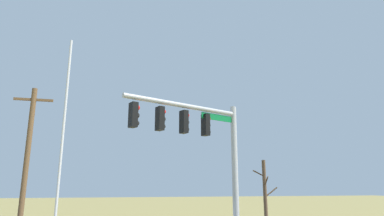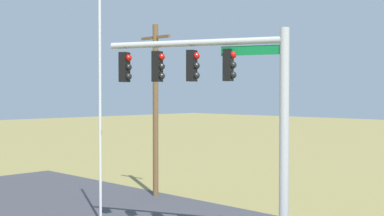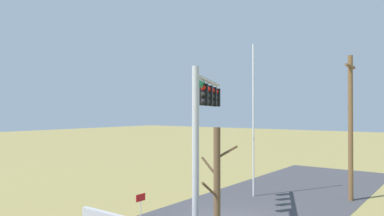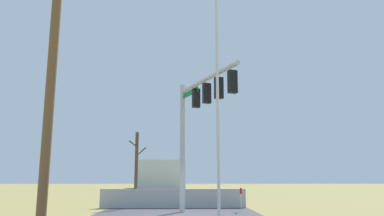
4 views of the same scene
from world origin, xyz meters
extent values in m
cylinder|color=#B2B5BA|center=(2.43, -0.22, 3.34)|extent=(0.28, 0.28, 6.68)
cylinder|color=#B2B5BA|center=(-0.16, -1.35, 6.33)|extent=(5.26, 2.44, 0.20)
cube|color=#0F7238|center=(1.50, -0.62, 6.05)|extent=(1.66, 0.75, 0.28)
cube|color=black|center=(0.88, -0.90, 5.63)|extent=(0.36, 0.43, 0.96)
sphere|color=red|center=(1.02, -0.84, 5.93)|extent=(0.22, 0.22, 0.22)
sphere|color=black|center=(1.02, -0.84, 5.63)|extent=(0.22, 0.22, 0.22)
sphere|color=black|center=(1.02, -0.84, 5.33)|extent=(0.22, 0.22, 0.22)
cube|color=black|center=(-0.19, -1.36, 5.63)|extent=(0.36, 0.43, 0.96)
sphere|color=red|center=(-0.05, -1.30, 5.93)|extent=(0.22, 0.22, 0.22)
sphere|color=black|center=(-0.05, -1.30, 5.63)|extent=(0.22, 0.22, 0.22)
sphere|color=black|center=(-0.05, -1.30, 5.33)|extent=(0.22, 0.22, 0.22)
cube|color=black|center=(-1.26, -1.83, 5.63)|extent=(0.36, 0.43, 0.96)
sphere|color=red|center=(-1.12, -1.77, 5.93)|extent=(0.22, 0.22, 0.22)
sphere|color=black|center=(-1.12, -1.77, 5.63)|extent=(0.22, 0.22, 0.22)
sphere|color=black|center=(-1.12, -1.77, 5.33)|extent=(0.22, 0.22, 0.22)
cube|color=black|center=(-2.33, -2.30, 5.63)|extent=(0.36, 0.43, 0.96)
sphere|color=red|center=(-2.20, -2.24, 5.93)|extent=(0.22, 0.22, 0.22)
sphere|color=black|center=(-2.20, -2.24, 5.63)|extent=(0.22, 0.22, 0.22)
sphere|color=black|center=(-2.20, -2.24, 5.33)|extent=(0.22, 0.22, 0.22)
cylinder|color=silver|center=(-4.89, -1.43, 4.39)|extent=(0.10, 0.10, 8.79)
cylinder|color=brown|center=(-7.18, 3.32, 3.99)|extent=(0.26, 0.26, 7.98)
cube|color=brown|center=(-7.18, 3.32, 7.38)|extent=(1.90, 0.12, 0.12)
cylinder|color=brown|center=(5.16, 2.54, 2.22)|extent=(0.20, 0.20, 4.43)
cylinder|color=brown|center=(5.53, 2.54, 2.70)|extent=(0.78, 0.07, 0.57)
cylinder|color=brown|center=(4.93, 2.74, 3.71)|extent=(0.54, 0.47, 0.39)
cylinder|color=brown|center=(5.14, 2.26, 3.26)|extent=(0.12, 0.61, 0.55)
camera|label=1|loc=(-2.92, -14.57, 3.03)|focal=30.76mm
camera|label=2|loc=(11.23, -12.92, 4.78)|focal=49.39mm
camera|label=3|loc=(13.92, 8.17, 4.89)|focal=33.74mm
camera|label=4|loc=(-16.87, -0.32, 1.78)|focal=34.15mm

